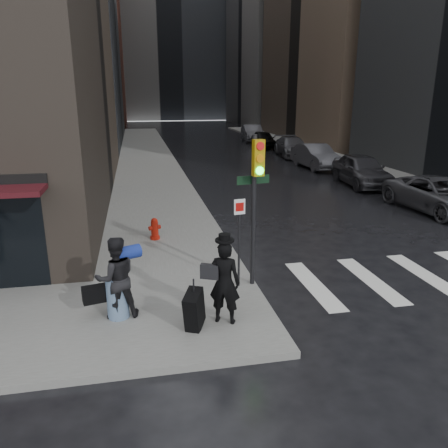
{
  "coord_description": "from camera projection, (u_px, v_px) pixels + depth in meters",
  "views": [
    {
      "loc": [
        -0.76,
        -8.57,
        4.7
      ],
      "look_at": [
        1.47,
        2.52,
        1.3
      ],
      "focal_mm": 35.0,
      "sensor_mm": 36.0,
      "label": 1
    }
  ],
  "objects": [
    {
      "name": "sidewalk_right",
      "position": [
        305.0,
        149.0,
        37.42
      ],
      "size": [
        3.0,
        50.0,
        0.15
      ],
      "primitive_type": "cube",
      "color": "slate",
      "rests_on": "ground"
    },
    {
      "name": "parked_car_4",
      "position": [
        263.0,
        140.0,
        38.83
      ],
      "size": [
        2.09,
        4.47,
        1.48
      ],
      "primitive_type": "imported",
      "rotation": [
        0.0,
        0.0,
        -0.08
      ],
      "color": "black",
      "rests_on": "ground"
    },
    {
      "name": "man_overcoat",
      "position": [
        218.0,
        287.0,
        8.78
      ],
      "size": [
        1.3,
        0.85,
        1.94
      ],
      "rotation": [
        0.0,
        0.0,
        2.72
      ],
      "color": "black",
      "rests_on": "ground"
    },
    {
      "name": "parked_car_0",
      "position": [
        439.0,
        195.0,
        17.85
      ],
      "size": [
        2.69,
        5.21,
        1.4
      ],
      "primitive_type": "imported",
      "rotation": [
        0.0,
        0.0,
        0.07
      ],
      "color": "#444549",
      "rests_on": "ground"
    },
    {
      "name": "traffic_light",
      "position": [
        254.0,
        192.0,
        10.12
      ],
      "size": [
        0.91,
        0.49,
        3.66
      ],
      "rotation": [
        0.0,
        0.0,
        0.16
      ],
      "color": "black",
      "rests_on": "ground"
    },
    {
      "name": "bldg_distant",
      "position": [
        167.0,
        28.0,
        79.31
      ],
      "size": [
        40.0,
        12.0,
        32.0
      ],
      "primitive_type": "cube",
      "color": "slate",
      "rests_on": "ground"
    },
    {
      "name": "parked_car_3",
      "position": [
        292.0,
        147.0,
        33.67
      ],
      "size": [
        2.54,
        5.24,
        1.47
      ],
      "primitive_type": "imported",
      "rotation": [
        0.0,
        0.0,
        -0.1
      ],
      "color": "#535258",
      "rests_on": "ground"
    },
    {
      "name": "fire_hydrant",
      "position": [
        155.0,
        230.0,
        14.1
      ],
      "size": [
        0.41,
        0.31,
        0.71
      ],
      "rotation": [
        0.0,
        0.0,
        0.38
      ],
      "color": "#AE180A",
      "rests_on": "ground"
    },
    {
      "name": "parked_car_5",
      "position": [
        252.0,
        133.0,
        44.19
      ],
      "size": [
        2.24,
        5.15,
        1.65
      ],
      "primitive_type": "imported",
      "rotation": [
        0.0,
        0.0,
        -0.1
      ],
      "color": "#525157",
      "rests_on": "ground"
    },
    {
      "name": "parked_car_1",
      "position": [
        362.0,
        170.0,
        23.02
      ],
      "size": [
        2.38,
        4.98,
        1.64
      ],
      "primitive_type": "imported",
      "rotation": [
        0.0,
        0.0,
        -0.09
      ],
      "color": "#3A393E",
      "rests_on": "ground"
    },
    {
      "name": "ground",
      "position": [
        181.0,
        317.0,
        9.54
      ],
      "size": [
        140.0,
        140.0,
        0.0
      ],
      "primitive_type": "plane",
      "color": "black",
      "rests_on": "ground"
    },
    {
      "name": "parked_car_2",
      "position": [
        316.0,
        156.0,
        28.29
      ],
      "size": [
        1.84,
        4.77,
        1.55
      ],
      "primitive_type": "imported",
      "rotation": [
        0.0,
        0.0,
        0.04
      ],
      "color": "#535358",
      "rests_on": "ground"
    },
    {
      "name": "bldg_left_far",
      "position": [
        41.0,
        32.0,
        61.56
      ],
      "size": [
        22.0,
        20.0,
        26.0
      ],
      "primitive_type": "cube",
      "color": "#59281E",
      "rests_on": "ground"
    },
    {
      "name": "sidewalk_left",
      "position": [
        146.0,
        153.0,
        34.87
      ],
      "size": [
        4.0,
        50.0,
        0.15
      ],
      "primitive_type": "cube",
      "color": "slate",
      "rests_on": "ground"
    },
    {
      "name": "bldg_right_far",
      "position": [
        311.0,
        39.0,
        65.31
      ],
      "size": [
        22.0,
        20.0,
        25.0
      ],
      "primitive_type": "cube",
      "color": "slate",
      "rests_on": "ground"
    },
    {
      "name": "man_jeans",
      "position": [
        116.0,
        278.0,
        9.0
      ],
      "size": [
        1.3,
        0.85,
        1.78
      ],
      "rotation": [
        0.0,
        0.0,
        3.37
      ],
      "color": "black",
      "rests_on": "ground"
    }
  ]
}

